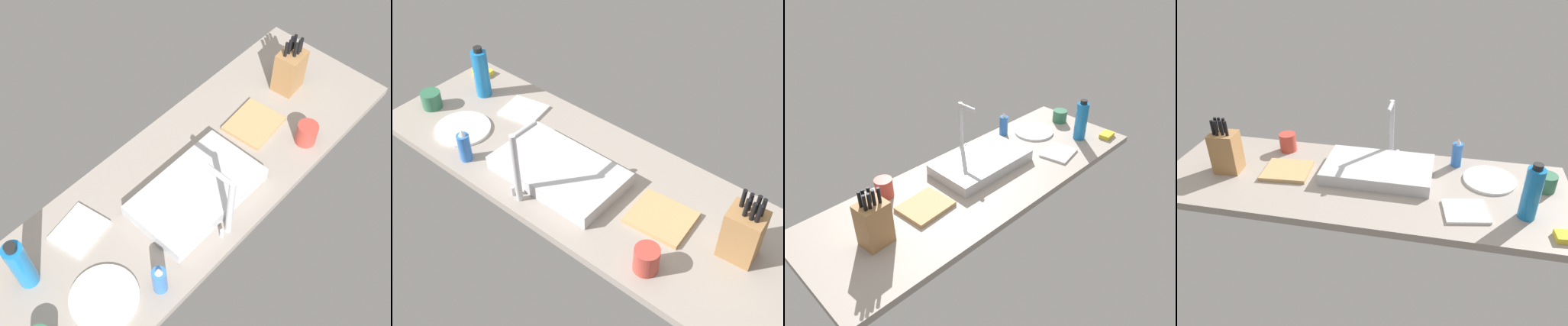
% 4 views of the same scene
% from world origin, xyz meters
% --- Properties ---
extents(countertop_slab, '(1.86, 0.63, 0.04)m').
position_xyz_m(countertop_slab, '(0.00, 0.00, 0.02)').
color(countertop_slab, gray).
rests_on(countertop_slab, ground).
extents(sink_basin, '(0.50, 0.29, 0.06)m').
position_xyz_m(sink_basin, '(0.07, 0.07, 0.06)').
color(sink_basin, '#B7BABF').
rests_on(sink_basin, countertop_slab).
extents(faucet, '(0.06, 0.12, 0.30)m').
position_xyz_m(faucet, '(0.10, 0.25, 0.21)').
color(faucet, '#B7BABF').
rests_on(faucet, countertop_slab).
extents(knife_block, '(0.13, 0.11, 0.26)m').
position_xyz_m(knife_block, '(-0.63, -0.03, 0.14)').
color(knife_block, '#9E7042').
rests_on(knife_block, countertop_slab).
extents(cutting_board, '(0.23, 0.20, 0.02)m').
position_xyz_m(cutting_board, '(-0.35, 0.01, 0.04)').
color(cutting_board, tan).
rests_on(cutting_board, countertop_slab).
extents(soap_bottle, '(0.05, 0.05, 0.15)m').
position_xyz_m(soap_bottle, '(0.43, 0.23, 0.10)').
color(soap_bottle, blue).
rests_on(soap_bottle, countertop_slab).
extents(water_bottle, '(0.07, 0.07, 0.24)m').
position_xyz_m(water_bottle, '(0.71, -0.12, 0.15)').
color(water_bottle, '#1970B7').
rests_on(water_bottle, countertop_slab).
extents(dinner_plate, '(0.24, 0.24, 0.01)m').
position_xyz_m(dinner_plate, '(0.58, 0.12, 0.04)').
color(dinner_plate, white).
rests_on(dinner_plate, countertop_slab).
extents(dish_towel, '(0.20, 0.18, 0.01)m').
position_xyz_m(dish_towel, '(0.47, -0.14, 0.04)').
color(dish_towel, white).
rests_on(dish_towel, countertop_slab).
extents(coffee_mug, '(0.09, 0.09, 0.09)m').
position_xyz_m(coffee_mug, '(-0.43, 0.22, 0.08)').
color(coffee_mug, '#B23D33').
rests_on(coffee_mug, countertop_slab).
extents(ceramic_cup, '(0.09, 0.09, 0.08)m').
position_xyz_m(ceramic_cup, '(0.81, 0.10, 0.07)').
color(ceramic_cup, '#2D6647').
rests_on(ceramic_cup, countertop_slab).
extents(dish_sponge, '(0.10, 0.07, 0.02)m').
position_xyz_m(dish_sponge, '(0.84, -0.23, 0.05)').
color(dish_sponge, yellow).
rests_on(dish_sponge, countertop_slab).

